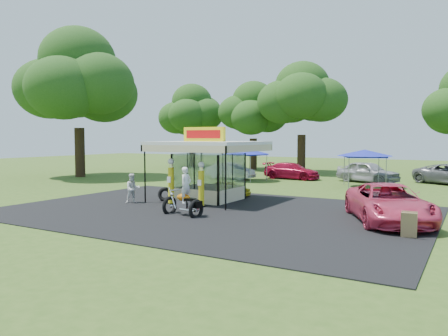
{
  "coord_description": "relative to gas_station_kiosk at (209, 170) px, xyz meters",
  "views": [
    {
      "loc": [
        11.14,
        -15.93,
        3.6
      ],
      "look_at": [
        -0.44,
        4.0,
        1.99
      ],
      "focal_mm": 35.0,
      "sensor_mm": 36.0,
      "label": 1
    }
  ],
  "objects": [
    {
      "name": "ground",
      "position": [
        2.0,
        -4.99,
        -1.78
      ],
      "size": [
        120.0,
        120.0,
        0.0
      ],
      "primitive_type": "plane",
      "color": "#345219",
      "rests_on": "ground"
    },
    {
      "name": "asphalt_apron",
      "position": [
        2.0,
        -2.99,
        -1.76
      ],
      "size": [
        20.0,
        14.0,
        0.04
      ],
      "primitive_type": "cube",
      "color": "black",
      "rests_on": "ground"
    },
    {
      "name": "gas_station_kiosk",
      "position": [
        0.0,
        0.0,
        0.0
      ],
      "size": [
        5.4,
        5.4,
        4.18
      ],
      "color": "white",
      "rests_on": "ground"
    },
    {
      "name": "gas_pump_left",
      "position": [
        -0.94,
        -2.33,
        -0.59
      ],
      "size": [
        0.46,
        0.46,
        2.49
      ],
      "color": "black",
      "rests_on": "ground"
    },
    {
      "name": "gas_pump_right",
      "position": [
        0.95,
        -2.26,
        -0.65
      ],
      "size": [
        0.44,
        0.44,
        2.36
      ],
      "color": "black",
      "rests_on": "ground"
    },
    {
      "name": "motorcycle",
      "position": [
        1.64,
        -4.7,
        -0.87
      ],
      "size": [
        2.04,
        1.16,
        2.35
      ],
      "rotation": [
        0.0,
        0.0,
        -0.13
      ],
      "color": "black",
      "rests_on": "ground"
    },
    {
      "name": "spare_tires",
      "position": [
        -1.98,
        -1.53,
        -1.38
      ],
      "size": [
        1.03,
        0.8,
        0.83
      ],
      "rotation": [
        0.0,
        0.0,
        0.3
      ],
      "color": "black",
      "rests_on": "ground"
    },
    {
      "name": "a_frame_sign",
      "position": [
        11.13,
        -4.37,
        -1.3
      ],
      "size": [
        0.55,
        0.51,
        0.96
      ],
      "rotation": [
        0.0,
        0.0,
        0.08
      ],
      "color": "#593819",
      "rests_on": "ground"
    },
    {
      "name": "kiosk_car",
      "position": [
        -0.0,
        2.21,
        -1.3
      ],
      "size": [
        2.82,
        1.13,
        0.96
      ],
      "primitive_type": "imported",
      "rotation": [
        0.0,
        0.0,
        1.57
      ],
      "color": "yellow",
      "rests_on": "ground"
    },
    {
      "name": "pink_sedan",
      "position": [
        9.97,
        -1.61,
        -0.96
      ],
      "size": [
        4.95,
        6.5,
        1.64
      ],
      "primitive_type": "imported",
      "rotation": [
        0.0,
        0.0,
        0.43
      ],
      "color": "#D3395D",
      "rests_on": "ground"
    },
    {
      "name": "spectator_west",
      "position": [
        -3.08,
        -2.95,
        -0.97
      ],
      "size": [
        0.98,
        1.01,
        1.63
      ],
      "primitive_type": "imported",
      "rotation": [
        0.0,
        0.0,
        0.91
      ],
      "color": "white",
      "rests_on": "ground"
    },
    {
      "name": "bg_car_a",
      "position": [
        -5.34,
        12.01,
        -1.08
      ],
      "size": [
        4.27,
        1.51,
        1.4
      ],
      "primitive_type": "imported",
      "rotation": [
        0.0,
        0.0,
        1.57
      ],
      "color": "silver",
      "rests_on": "ground"
    },
    {
      "name": "bg_car_b",
      "position": [
        -0.71,
        14.62,
        -1.07
      ],
      "size": [
        5.04,
        2.32,
        1.43
      ],
      "primitive_type": "imported",
      "rotation": [
        0.0,
        0.0,
        1.5
      ],
      "color": "#A30C2A",
      "rests_on": "ground"
    },
    {
      "name": "bg_car_c",
      "position": [
        5.62,
        14.93,
        -0.93
      ],
      "size": [
        5.41,
        3.69,
        1.71
      ],
      "primitive_type": "imported",
      "rotation": [
        0.0,
        0.0,
        1.2
      ],
      "color": "#9E9DA2",
      "rests_on": "ground"
    },
    {
      "name": "tent_west",
      "position": [
        -3.43,
        11.27,
        0.65
      ],
      "size": [
        3.85,
        3.85,
        2.69
      ],
      "rotation": [
        0.0,
        0.0,
        -0.12
      ],
      "color": "gray",
      "rests_on": "ground"
    },
    {
      "name": "tent_east",
      "position": [
        6.09,
        11.48,
        0.69
      ],
      "size": [
        3.9,
        3.9,
        2.73
      ],
      "rotation": [
        0.0,
        0.0,
        0.38
      ],
      "color": "gray",
      "rests_on": "ground"
    },
    {
      "name": "oak_far_a",
      "position": [
        -17.39,
        23.74,
        4.55
      ],
      "size": [
        8.4,
        8.4,
        9.95
      ],
      "color": "black",
      "rests_on": "ground"
    },
    {
      "name": "oak_far_b",
      "position": [
        -8.75,
        23.31,
        4.4
      ],
      "size": [
        8.12,
        8.12,
        9.68
      ],
      "color": "black",
      "rests_on": "ground"
    },
    {
      "name": "oak_far_c",
      "position": [
        -2.37,
        21.48,
        5.2
      ],
      "size": [
        9.33,
        9.33,
        11.0
      ],
      "color": "black",
      "rests_on": "ground"
    },
    {
      "name": "oak_near",
      "position": [
        -18.34,
        6.95,
        6.52
      ],
      "size": [
        11.5,
        11.5,
        13.25
      ],
      "color": "black",
      "rests_on": "ground"
    }
  ]
}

